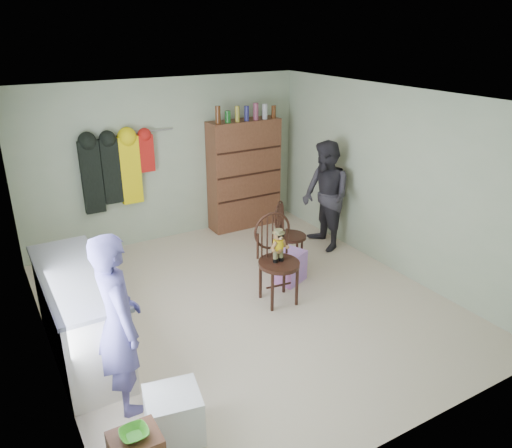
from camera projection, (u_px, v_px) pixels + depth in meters
ground_plane at (247, 304)px, 6.17m from camera, size 5.00×5.00×0.00m
room_walls at (224, 171)px, 6.01m from camera, size 5.00×5.00×5.00m
counter at (80, 314)px, 5.08m from camera, size 0.64×1.86×0.94m
bowl at (134, 434)px, 3.53m from camera, size 0.21×0.21×0.05m
plastic_tub at (174, 415)px, 4.14m from camera, size 0.52×0.50×0.42m
chair_front at (277, 253)px, 6.05m from camera, size 0.55×0.55×1.12m
chair_far at (286, 232)px, 7.01m from camera, size 0.59×0.59×0.95m
striped_bag at (290, 267)px, 6.65m from camera, size 0.49×0.44×0.42m
person_left at (118, 324)px, 4.27m from camera, size 0.42×0.63×1.68m
person_right at (326, 196)px, 7.44m from camera, size 0.73×0.88×1.66m
dresser at (244, 174)px, 8.26m from camera, size 1.20×0.39×2.07m
coat_rack at (116, 170)px, 7.22m from camera, size 1.42×0.12×1.09m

